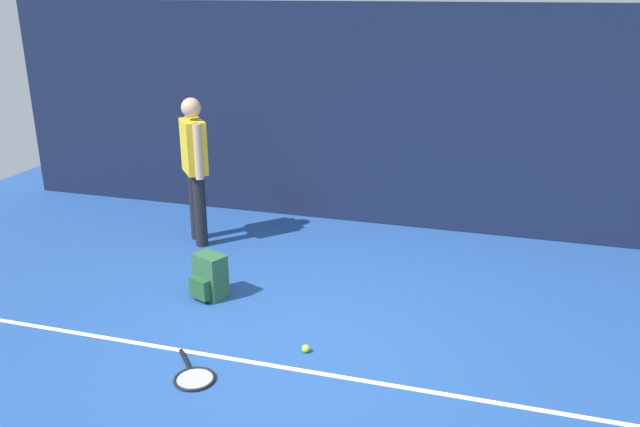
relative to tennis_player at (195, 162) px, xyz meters
name	(u,v)px	position (x,y,z in m)	size (l,w,h in m)	color
ground_plane	(307,338)	(1.88, -1.76, -0.97)	(12.00, 12.00, 0.00)	#234C93
back_fence	(380,118)	(1.88, 1.24, 0.38)	(10.00, 0.10, 2.69)	#141E38
court_line	(289,368)	(1.88, -2.24, -0.96)	(9.00, 0.05, 0.00)	white
tennis_player	(195,162)	(0.00, 0.00, 0.00)	(0.42, 0.45, 1.70)	black
tennis_racket	(194,377)	(1.22, -2.58, -0.95)	(0.54, 0.58, 0.03)	black
backpack	(209,277)	(0.75, -1.28, -0.76)	(0.35, 0.36, 0.44)	#2D6038
tennis_ball_near_player	(203,261)	(0.32, -0.57, -0.93)	(0.07, 0.07, 0.07)	#CCE033
tennis_ball_by_fence	(306,349)	(1.94, -1.97, -0.93)	(0.07, 0.07, 0.07)	#CCE033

